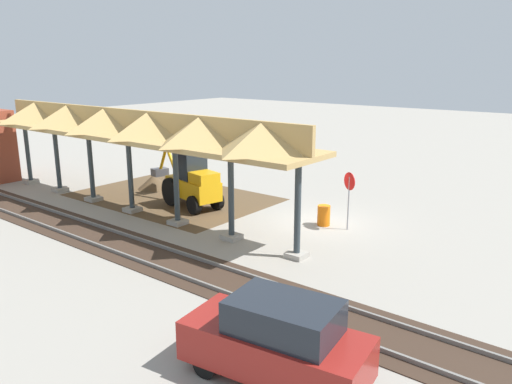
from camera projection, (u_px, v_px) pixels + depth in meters
ground_plane at (319, 223)px, 22.30m from camera, size 120.00×120.00×0.00m
dirt_work_zone at (173, 197)px, 26.63m from camera, size 10.42×7.00×0.01m
platform_canopy at (127, 125)px, 22.99m from camera, size 20.17×3.20×4.90m
rail_tracks at (208, 275)px, 16.79m from camera, size 60.00×2.58×0.15m
stop_sign at (349, 189)px, 20.98m from camera, size 0.69×0.38×2.51m
backhoe at (191, 182)px, 24.64m from camera, size 5.40×2.35×2.82m
dirt_mound at (154, 189)px, 28.42m from camera, size 3.66×3.66×1.64m
distant_parked_car at (277, 341)px, 11.02m from camera, size 4.40×2.29×1.98m
traffic_barrel at (324, 215)px, 21.89m from camera, size 0.56×0.56×0.90m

